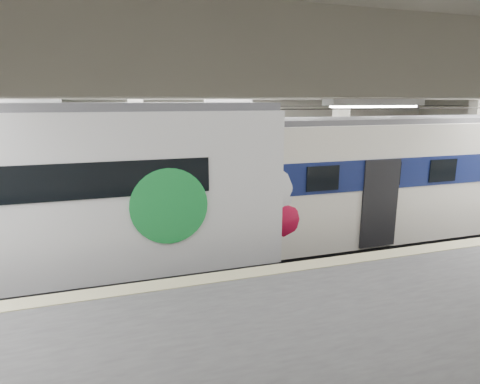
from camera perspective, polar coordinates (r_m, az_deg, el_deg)
name	(u,v)px	position (r m, az deg, el deg)	size (l,w,h in m)	color
station_hall	(269,168)	(10.47, 4.10, 3.39)	(36.00, 24.00, 5.75)	black
modern_emu	(66,199)	(11.67, -23.56, -0.86)	(15.46, 3.19, 4.91)	white
older_rer	(432,176)	(15.90, 25.64, 2.04)	(13.36, 2.95, 4.41)	silver
far_train	(30,176)	(17.33, -27.72, 2.05)	(12.91, 3.13, 4.14)	white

